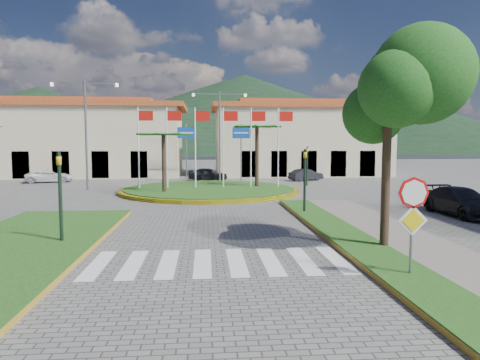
{
  "coord_description": "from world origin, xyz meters",
  "views": [
    {
      "loc": [
        -0.3,
        -8.29,
        3.5
      ],
      "look_at": [
        1.03,
        8.0,
        2.07
      ],
      "focal_mm": 32.0,
      "sensor_mm": 36.0,
      "label": 1
    }
  ],
  "objects": [
    {
      "name": "street_lamp_west",
      "position": [
        -9.0,
        24.0,
        4.5
      ],
      "size": [
        4.8,
        0.16,
        8.0
      ],
      "color": "slate",
      "rests_on": "ground"
    },
    {
      "name": "roundabout_island",
      "position": [
        0.0,
        22.0,
        0.17
      ],
      "size": [
        12.7,
        12.7,
        6.0
      ],
      "color": "yellow",
      "rests_on": "ground"
    },
    {
      "name": "hill_far_west",
      "position": [
        -55.0,
        140.0,
        11.0
      ],
      "size": [
        140.0,
        140.0,
        22.0
      ],
      "primitive_type": "cone",
      "color": "black",
      "rests_on": "ground"
    },
    {
      "name": "hill_near_back",
      "position": [
        -10.0,
        130.0,
        8.0
      ],
      "size": [
        110.0,
        110.0,
        16.0
      ],
      "primitive_type": "cone",
      "color": "black",
      "rests_on": "ground"
    },
    {
      "name": "median_left",
      "position": [
        -6.5,
        6.0,
        0.09
      ],
      "size": [
        5.0,
        14.0,
        0.18
      ],
      "primitive_type": "cube",
      "color": "#214714",
      "rests_on": "ground"
    },
    {
      "name": "street_lamp_centre",
      "position": [
        1.0,
        30.0,
        4.5
      ],
      "size": [
        4.8,
        0.16,
        8.0
      ],
      "color": "slate",
      "rests_on": "ground"
    },
    {
      "name": "car_dark_b",
      "position": [
        8.98,
        30.45,
        0.54
      ],
      "size": [
        3.46,
        2.37,
        1.08
      ],
      "primitive_type": "imported",
      "rotation": [
        0.0,
        0.0,
        1.99
      ],
      "color": "black",
      "rests_on": "ground"
    },
    {
      "name": "traffic_light_right",
      "position": [
        4.5,
        12.0,
        1.94
      ],
      "size": [
        0.15,
        0.18,
        3.2
      ],
      "color": "black",
      "rests_on": "ground"
    },
    {
      "name": "hill_far_mid",
      "position": [
        15.0,
        160.0,
        15.0
      ],
      "size": [
        180.0,
        180.0,
        30.0
      ],
      "primitive_type": "cone",
      "color": "black",
      "rests_on": "ground"
    },
    {
      "name": "hill_far_east",
      "position": [
        70.0,
        135.0,
        9.0
      ],
      "size": [
        120.0,
        120.0,
        18.0
      ],
      "primitive_type": "cone",
      "color": "black",
      "rests_on": "ground"
    },
    {
      "name": "white_van",
      "position": [
        -14.07,
        30.59,
        0.55
      ],
      "size": [
        4.32,
        2.96,
        1.1
      ],
      "primitive_type": "imported",
      "rotation": [
        0.0,
        0.0,
        1.89
      ],
      "color": "silver",
      "rests_on": "ground"
    },
    {
      "name": "sidewalk_right",
      "position": [
        6.0,
        2.0,
        0.07
      ],
      "size": [
        4.0,
        28.0,
        0.15
      ],
      "primitive_type": "cube",
      "color": "gray",
      "rests_on": "ground"
    },
    {
      "name": "building_right",
      "position": [
        10.0,
        38.0,
        3.9
      ],
      "size": [
        19.08,
        9.54,
        8.05
      ],
      "color": "beige",
      "rests_on": "ground"
    },
    {
      "name": "traffic_light_far",
      "position": [
        8.0,
        26.0,
        1.94
      ],
      "size": [
        0.18,
        0.15,
        3.2
      ],
      "color": "black",
      "rests_on": "ground"
    },
    {
      "name": "ground",
      "position": [
        0.0,
        0.0,
        0.0
      ],
      "size": [
        160.0,
        160.0,
        0.0
      ],
      "primitive_type": "plane",
      "color": "#615F5C",
      "rests_on": "ground"
    },
    {
      "name": "crosswalk",
      "position": [
        0.0,
        4.0,
        0.01
      ],
      "size": [
        8.0,
        3.0,
        0.01
      ],
      "primitive_type": "cube",
      "color": "silver",
      "rests_on": "ground"
    },
    {
      "name": "stop_sign",
      "position": [
        4.9,
        1.96,
        1.79
      ],
      "size": [
        0.8,
        0.11,
        2.65
      ],
      "color": "slate",
      "rests_on": "ground"
    },
    {
      "name": "car_side_right",
      "position": [
        12.0,
        11.23,
        0.67
      ],
      "size": [
        2.07,
        4.68,
        1.34
      ],
      "primitive_type": "imported",
      "rotation": [
        0.0,
        0.0,
        0.04
      ],
      "color": "black",
      "rests_on": "ground"
    },
    {
      "name": "direction_sign_east",
      "position": [
        3.0,
        30.97,
        3.53
      ],
      "size": [
        1.6,
        0.14,
        5.2
      ],
      "color": "slate",
      "rests_on": "ground"
    },
    {
      "name": "car_dark_a",
      "position": [
        -0.03,
        31.24,
        0.61
      ],
      "size": [
        3.75,
        2.01,
        1.21
      ],
      "primitive_type": "imported",
      "rotation": [
        0.0,
        0.0,
        1.4
      ],
      "color": "black",
      "rests_on": "ground"
    },
    {
      "name": "building_left",
      "position": [
        -14.0,
        38.0,
        3.9
      ],
      "size": [
        23.32,
        9.54,
        8.05
      ],
      "color": "beige",
      "rests_on": "ground"
    },
    {
      "name": "direction_sign_west",
      "position": [
        -2.0,
        30.97,
        3.53
      ],
      "size": [
        1.6,
        0.14,
        5.2
      ],
      "color": "slate",
      "rests_on": "ground"
    },
    {
      "name": "traffic_light_left",
      "position": [
        -5.2,
        6.5,
        1.94
      ],
      "size": [
        0.15,
        0.18,
        3.2
      ],
      "color": "black",
      "rests_on": "ground"
    },
    {
      "name": "verge_right",
      "position": [
        4.8,
        2.0,
        0.09
      ],
      "size": [
        1.6,
        28.0,
        0.18
      ],
      "primitive_type": "cube",
      "color": "#214714",
      "rests_on": "ground"
    },
    {
      "name": "deciduous_tree",
      "position": [
        5.5,
        5.0,
        5.18
      ],
      "size": [
        3.6,
        3.6,
        6.8
      ],
      "color": "black",
      "rests_on": "ground"
    }
  ]
}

